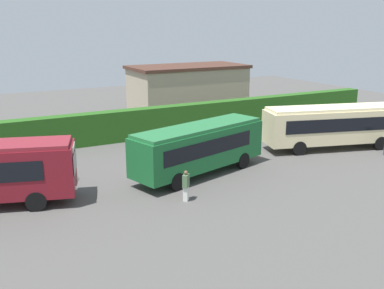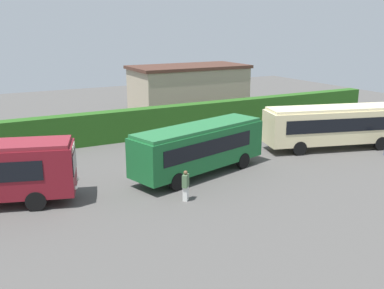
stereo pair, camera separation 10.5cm
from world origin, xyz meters
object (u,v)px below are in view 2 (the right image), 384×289
at_px(bus_cream, 334,125).
at_px(person_center, 186,185).
at_px(bus_green, 199,146).
at_px(person_right, 156,158).

distance_m(bus_cream, person_center, 14.64).
xyz_separation_m(bus_green, bus_cream, (11.43, 0.40, 0.04)).
height_order(bus_cream, person_right, bus_cream).
xyz_separation_m(person_center, person_right, (0.34, 4.54, 0.16)).
distance_m(bus_cream, person_right, 13.82).
bearing_deg(bus_green, person_center, -144.05).
distance_m(bus_green, person_center, 4.40).
relative_size(bus_cream, person_right, 5.45).
distance_m(bus_green, person_right, 2.73).
relative_size(bus_green, person_right, 4.87).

